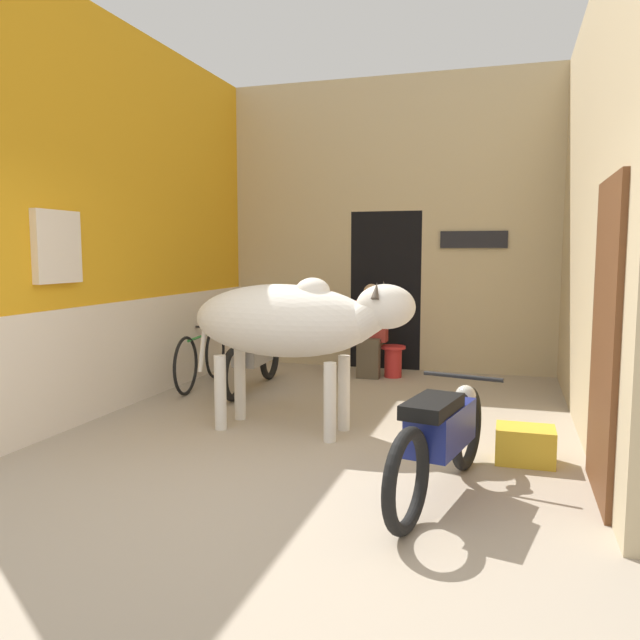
% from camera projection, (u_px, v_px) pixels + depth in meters
% --- Properties ---
extents(ground_plane, '(30.00, 30.00, 0.00)m').
position_uv_depth(ground_plane, '(238.00, 508.00, 3.97)').
color(ground_plane, tan).
extents(wall_left_shopfront, '(0.25, 5.00, 3.97)m').
position_uv_depth(wall_left_shopfront, '(135.00, 225.00, 6.80)').
color(wall_left_shopfront, orange).
rests_on(wall_left_shopfront, ground_plane).
extents(wall_back_with_doorway, '(4.48, 0.93, 3.97)m').
position_uv_depth(wall_back_with_doorway, '(391.00, 247.00, 8.77)').
color(wall_back_with_doorway, '#C6B289').
rests_on(wall_back_with_doorway, ground_plane).
extents(wall_right_with_door, '(0.22, 5.00, 3.97)m').
position_uv_depth(wall_right_with_door, '(598.00, 213.00, 5.42)').
color(wall_right_with_door, '#C6B289').
rests_on(wall_right_with_door, ground_plane).
extents(cow, '(2.11, 0.80, 1.40)m').
position_uv_depth(cow, '(292.00, 322.00, 5.58)').
color(cow, silver).
rests_on(cow, ground_plane).
extents(motorcycle_near, '(0.62, 1.83, 0.75)m').
position_uv_depth(motorcycle_near, '(441.00, 435.00, 4.10)').
color(motorcycle_near, black).
rests_on(motorcycle_near, ground_plane).
extents(motorcycle_far, '(0.58, 1.80, 0.72)m').
position_uv_depth(motorcycle_far, '(253.00, 356.00, 7.36)').
color(motorcycle_far, black).
rests_on(motorcycle_far, ground_plane).
extents(bicycle, '(0.44, 1.65, 0.69)m').
position_uv_depth(bicycle, '(202.00, 358.00, 7.57)').
color(bicycle, black).
rests_on(bicycle, ground_plane).
extents(shopkeeper_seated, '(0.41, 0.34, 1.21)m').
position_uv_depth(shopkeeper_seated, '(371.00, 328.00, 8.10)').
color(shopkeeper_seated, brown).
rests_on(shopkeeper_seated, ground_plane).
extents(plastic_stool, '(0.32, 0.32, 0.41)m').
position_uv_depth(plastic_stool, '(393.00, 360.00, 8.10)').
color(plastic_stool, red).
rests_on(plastic_stool, ground_plane).
extents(crate, '(0.44, 0.32, 0.28)m').
position_uv_depth(crate, '(525.00, 445.00, 4.81)').
color(crate, gold).
rests_on(crate, ground_plane).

